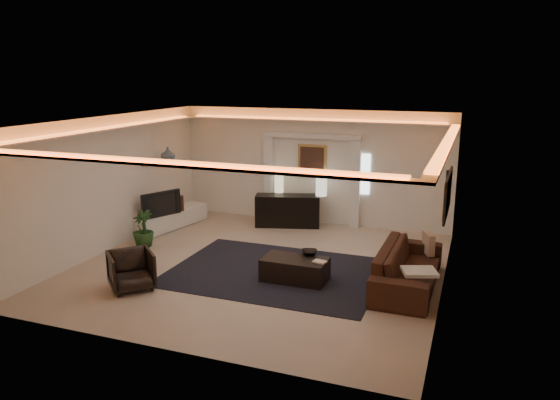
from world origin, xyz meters
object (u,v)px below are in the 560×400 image
(console, at_px, (288,211))
(sofa, at_px, (408,267))
(coffee_table, at_px, (295,270))
(armchair, at_px, (131,270))

(console, bearing_deg, sofa, -57.32)
(console, xyz_separation_m, coffee_table, (1.34, -3.36, -0.20))
(console, bearing_deg, armchair, -121.29)
(armchair, bearing_deg, console, 28.08)
(console, relative_size, armchair, 2.10)
(sofa, bearing_deg, console, 49.85)
(console, xyz_separation_m, armchair, (-1.27, -4.74, -0.05))
(console, relative_size, coffee_table, 1.33)
(console, height_order, coffee_table, console)
(console, xyz_separation_m, sofa, (3.35, -2.91, -0.03))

